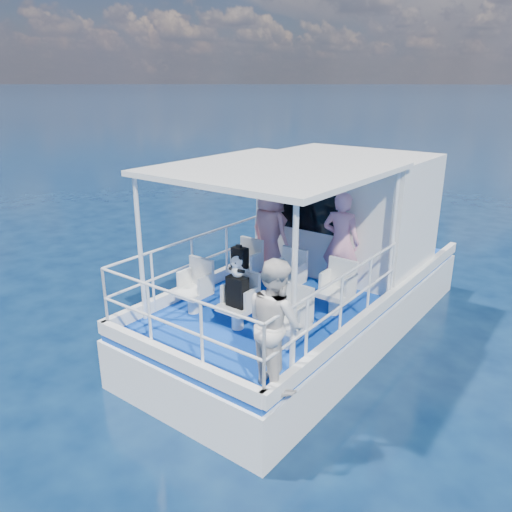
{
  "coord_description": "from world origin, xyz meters",
  "views": [
    {
      "loc": [
        4.22,
        -6.22,
        4.35
      ],
      "look_at": [
        -0.19,
        -0.4,
        1.8
      ],
      "focal_mm": 35.0,
      "sensor_mm": 36.0,
      "label": 1
    }
  ],
  "objects_px": {
    "passenger_stbd_aft": "(275,323)",
    "backpack_center": "(237,292)",
    "passenger_port_fwd": "(270,233)",
    "panda": "(237,266)"
  },
  "relations": [
    {
      "from": "passenger_port_fwd",
      "to": "panda",
      "type": "distance_m",
      "value": 2.08
    },
    {
      "from": "passenger_stbd_aft",
      "to": "backpack_center",
      "type": "height_order",
      "value": "passenger_stbd_aft"
    },
    {
      "from": "backpack_center",
      "to": "panda",
      "type": "distance_m",
      "value": 0.39
    },
    {
      "from": "backpack_center",
      "to": "panda",
      "type": "height_order",
      "value": "panda"
    },
    {
      "from": "backpack_center",
      "to": "panda",
      "type": "bearing_deg",
      "value": 89.24
    },
    {
      "from": "passenger_port_fwd",
      "to": "panda",
      "type": "xyz_separation_m",
      "value": [
        0.81,
        -1.91,
        0.11
      ]
    },
    {
      "from": "backpack_center",
      "to": "panda",
      "type": "xyz_separation_m",
      "value": [
        0.0,
        0.01,
        0.39
      ]
    },
    {
      "from": "passenger_stbd_aft",
      "to": "backpack_center",
      "type": "distance_m",
      "value": 1.47
    },
    {
      "from": "passenger_stbd_aft",
      "to": "panda",
      "type": "distance_m",
      "value": 1.47
    },
    {
      "from": "passenger_stbd_aft",
      "to": "panda",
      "type": "xyz_separation_m",
      "value": [
        -1.22,
        0.8,
        0.2
      ]
    }
  ]
}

